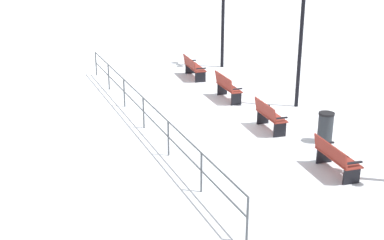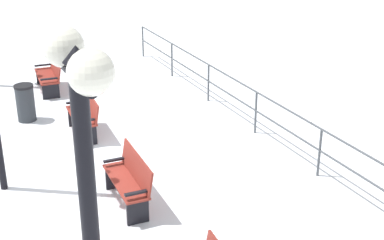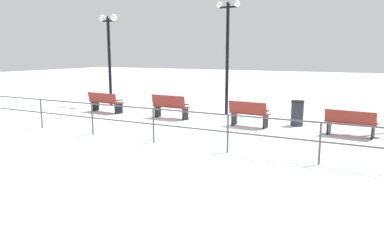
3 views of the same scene
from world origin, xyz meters
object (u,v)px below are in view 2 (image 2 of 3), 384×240
object	(u,v)px
bench_second	(84,115)
bench_third	(130,179)
bench_nearest	(50,75)
trash_bin	(25,103)
lamppost_far	(88,197)

from	to	relation	value
bench_second	bench_third	xyz separation A→B (m)	(0.15, 3.28, 0.02)
bench_nearest	bench_second	world-z (taller)	bench_second
bench_nearest	trash_bin	bearing A→B (deg)	66.80
bench_second	lamppost_far	distance (m)	8.51
bench_second	lamppost_far	world-z (taller)	lamppost_far
bench_third	trash_bin	distance (m)	4.79
bench_second	trash_bin	world-z (taller)	bench_second
bench_third	lamppost_far	size ratio (longest dim) A/B	0.35
bench_third	trash_bin	bearing A→B (deg)	-76.53
bench_second	lamppost_far	xyz separation A→B (m)	(2.08, 7.84, 2.59)
trash_bin	lamppost_far	bearing A→B (deg)	83.49
bench_third	lamppost_far	bearing A→B (deg)	69.93
bench_third	trash_bin	size ratio (longest dim) A/B	1.70
lamppost_far	trash_bin	size ratio (longest dim) A/B	4.83
bench_nearest	bench_third	world-z (taller)	bench_third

